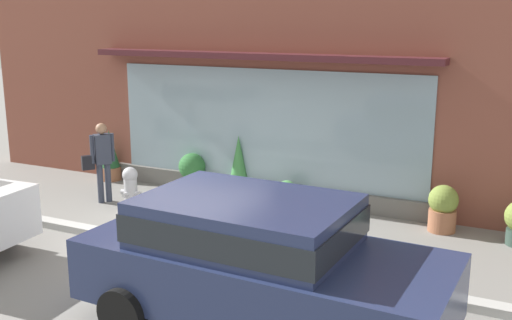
# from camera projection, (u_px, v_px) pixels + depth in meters

# --- Properties ---
(ground_plane) EXTENTS (60.00, 60.00, 0.00)m
(ground_plane) POSITION_uv_depth(u_px,v_px,m) (177.00, 246.00, 9.79)
(ground_plane) COLOR gray
(curb_strip) EXTENTS (14.00, 0.24, 0.12)m
(curb_strip) POSITION_uv_depth(u_px,v_px,m) (169.00, 246.00, 9.60)
(curb_strip) COLOR #B2B2AD
(curb_strip) RESTS_ON ground_plane
(storefront) EXTENTS (14.00, 0.81, 5.30)m
(storefront) POSITION_uv_depth(u_px,v_px,m) (262.00, 69.00, 11.98)
(storefront) COLOR brown
(storefront) RESTS_ON ground_plane
(fire_hydrant) EXTENTS (0.43, 0.40, 0.88)m
(fire_hydrant) POSITION_uv_depth(u_px,v_px,m) (131.00, 190.00, 11.33)
(fire_hydrant) COLOR #B2B2B7
(fire_hydrant) RESTS_ON ground_plane
(pedestrian_with_handbag) EXTENTS (0.46, 0.55, 1.59)m
(pedestrian_with_handbag) POSITION_uv_depth(u_px,v_px,m) (102.00, 157.00, 11.88)
(pedestrian_with_handbag) COLOR #333847
(pedestrian_with_handbag) RESTS_ON ground_plane
(parked_car_navy) EXTENTS (4.33, 2.12, 1.58)m
(parked_car_navy) POSITION_uv_depth(u_px,v_px,m) (257.00, 257.00, 7.00)
(parked_car_navy) COLOR navy
(parked_car_navy) RESTS_ON ground_plane
(potted_plant_by_entrance) EXTENTS (0.41, 0.41, 0.54)m
(potted_plant_by_entrance) POSITION_uv_depth(u_px,v_px,m) (287.00, 195.00, 11.68)
(potted_plant_by_entrance) COLOR #4C4C51
(potted_plant_by_entrance) RESTS_ON ground_plane
(potted_plant_trailing_edge) EXTENTS (0.50, 0.50, 0.81)m
(potted_plant_trailing_edge) POSITION_uv_depth(u_px,v_px,m) (443.00, 207.00, 10.36)
(potted_plant_trailing_edge) COLOR #9E6042
(potted_plant_trailing_edge) RESTS_ON ground_plane
(potted_plant_window_left) EXTENTS (0.47, 0.47, 1.14)m
(potted_plant_window_left) POSITION_uv_depth(u_px,v_px,m) (110.00, 156.00, 13.62)
(potted_plant_window_left) COLOR #9E6042
(potted_plant_window_left) RESTS_ON ground_plane
(potted_plant_window_center) EXTENTS (0.56, 0.56, 0.82)m
(potted_plant_window_center) POSITION_uv_depth(u_px,v_px,m) (192.00, 170.00, 12.75)
(potted_plant_window_center) COLOR #33473D
(potted_plant_window_center) RESTS_ON ground_plane
(potted_plant_doorstep) EXTENTS (0.48, 0.48, 1.26)m
(potted_plant_doorstep) POSITION_uv_depth(u_px,v_px,m) (239.00, 167.00, 12.37)
(potted_plant_doorstep) COLOR #B7B2A3
(potted_plant_doorstep) RESTS_ON ground_plane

